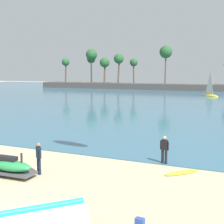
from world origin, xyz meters
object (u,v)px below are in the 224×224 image
at_px(folded_kite, 39,216).
at_px(sailboat_near_shore, 211,93).
at_px(watercraft_on_trailer, 10,167).
at_px(person_at_waterline, 164,149).
at_px(surfboard, 182,173).
at_px(person_rigging_by_gear, 39,157).

distance_m(folded_kite, sailboat_near_shore, 61.75).
height_order(watercraft_on_trailer, person_at_waterline, person_at_waterline).
distance_m(watercraft_on_trailer, sailboat_near_shore, 57.71).
xyz_separation_m(person_at_waterline, sailboat_near_shore, (-3.89, 52.38, -0.24)).
height_order(folded_kite, person_at_waterline, person_at_waterline).
bearing_deg(surfboard, folded_kite, -159.41).
height_order(person_rigging_by_gear, surfboard, person_rigging_by_gear).
distance_m(person_at_waterline, surfboard, 1.94).
relative_size(folded_kite, sailboat_near_shore, 0.57).
bearing_deg(sailboat_near_shore, person_at_waterline, -85.75).
xyz_separation_m(surfboard, sailboat_near_shore, (-5.16, 53.58, 0.61)).
relative_size(watercraft_on_trailer, surfboard, 1.26).
bearing_deg(surfboard, watercraft_on_trailer, 157.92).
xyz_separation_m(folded_kite, person_at_waterline, (1.68, 9.34, 0.28)).
bearing_deg(folded_kite, watercraft_on_trailer, 140.17).
relative_size(person_rigging_by_gear, person_at_waterline, 1.00).
relative_size(folded_kite, person_rigging_by_gear, 2.23).
relative_size(person_at_waterline, sailboat_near_shore, 0.25).
distance_m(folded_kite, surfboard, 8.67).
bearing_deg(watercraft_on_trailer, folded_kite, -39.83).
bearing_deg(surfboard, person_at_waterline, 86.89).
bearing_deg(person_rigging_by_gear, watercraft_on_trailer, -140.12).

